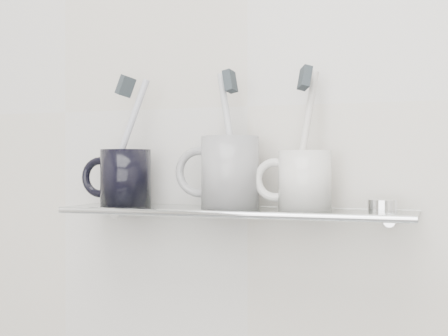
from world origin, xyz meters
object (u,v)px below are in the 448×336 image
at_px(shelf_glass, 235,211).
at_px(mug_center, 230,172).
at_px(mug_right, 305,180).
at_px(mug_left, 126,178).

xyz_separation_m(shelf_glass, mug_center, (-0.01, 0.00, 0.06)).
bearing_deg(mug_right, mug_center, -158.98).
height_order(mug_left, mug_center, mug_center).
relative_size(shelf_glass, mug_center, 4.87).
xyz_separation_m(mug_center, mug_right, (0.11, 0.00, -0.01)).
xyz_separation_m(shelf_glass, mug_left, (-0.18, 0.00, 0.05)).
xyz_separation_m(mug_left, mug_right, (0.28, 0.00, -0.00)).
height_order(shelf_glass, mug_left, mug_left).
xyz_separation_m(shelf_glass, mug_right, (0.10, 0.00, 0.04)).
relative_size(mug_left, mug_right, 1.04).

